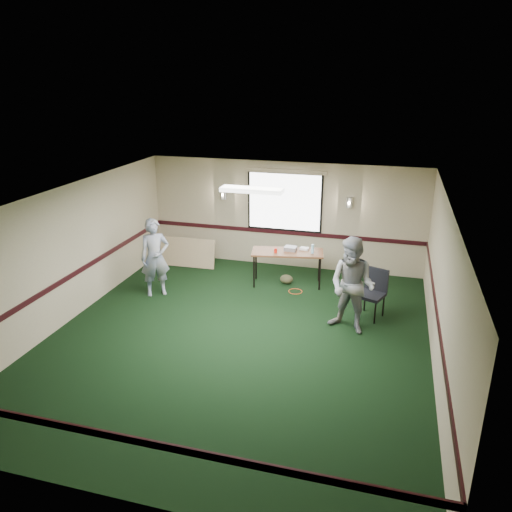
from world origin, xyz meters
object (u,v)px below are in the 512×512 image
(projector, at_px, (290,248))
(person_right, at_px, (352,286))
(person_left, at_px, (155,257))
(conference_chair, at_px, (373,289))
(folding_table, at_px, (287,254))

(projector, height_order, person_right, person_right)
(person_left, xyz_separation_m, person_right, (4.37, -0.56, 0.06))
(conference_chair, height_order, person_right, person_right)
(projector, relative_size, conference_chair, 0.27)
(folding_table, xyz_separation_m, person_left, (-2.71, -1.34, 0.12))
(person_left, distance_m, person_right, 4.40)
(projector, xyz_separation_m, person_right, (1.60, -1.99, 0.07))
(conference_chair, bearing_deg, folding_table, 172.19)
(folding_table, height_order, projector, projector)
(projector, bearing_deg, folding_table, -117.20)
(folding_table, distance_m, person_left, 3.03)
(conference_chair, bearing_deg, projector, 169.61)
(conference_chair, bearing_deg, person_right, -94.83)
(folding_table, distance_m, projector, 0.15)
(folding_table, xyz_separation_m, person_right, (1.65, -1.90, 0.18))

